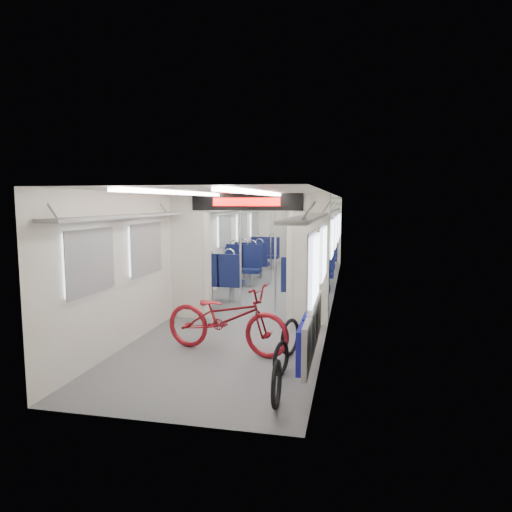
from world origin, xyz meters
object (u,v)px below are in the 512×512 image
Objects in this scene: bicycle at (226,318)px; seat_bay_far_right at (320,257)px; stanchion_near_left at (241,252)px; bike_hoop_c at (290,339)px; bike_hoop_b at (281,360)px; seat_bay_near_left at (232,269)px; flip_bench at (311,328)px; seat_bay_near_right at (310,273)px; bike_hoop_a at (276,386)px; stanchion_far_left at (271,241)px; seat_bay_far_left at (259,255)px; stanchion_near_right at (275,253)px; stanchion_far_right at (294,241)px.

seat_bay_far_right reaches higher than bicycle.
bicycle is 0.83× the size of stanchion_near_left.
bike_hoop_c is at bearing -76.25° from bicycle.
seat_bay_near_left is at bearing 111.48° from bike_hoop_b.
bicycle is 1.38m from flip_bench.
bicycle is 4.01m from seat_bay_near_right.
seat_bay_near_right is at bearing -1.11° from bicycle.
seat_bay_far_right is at bearing 91.05° from bike_hoop_a.
stanchion_near_left is 2.76m from stanchion_far_left.
bicycle is at bearing 155.93° from flip_bench.
bike_hoop_a is 0.23× the size of seat_bay_far_left.
bike_hoop_a is 1.17× the size of bike_hoop_b.
seat_bay_far_right is (1.87, -0.19, -0.01)m from seat_bay_far_left.
stanchion_near_right is at bearing -97.12° from seat_bay_far_right.
seat_bay_near_left is at bearing 111.15° from stanchion_near_left.
bicycle is 0.89× the size of seat_bay_far_right.
stanchion_near_left is (-1.29, -4.43, 0.60)m from seat_bay_far_right.
seat_bay_near_right is at bearing 95.33° from flip_bench.
bike_hoop_b is 3.81m from stanchion_near_left.
bike_hoop_c is at bearing 92.81° from bike_hoop_a.
seat_bay_near_right is 1.05× the size of seat_bay_far_left.
stanchion_near_left reaches higher than bike_hoop_c.
seat_bay_far_right is (-0.16, 8.76, 0.32)m from bike_hoop_a.
seat_bay_near_right reaches higher than seat_bay_far_right.
bicycle is 3.61× the size of bike_hoop_c.
seat_bay_far_right is 0.93× the size of stanchion_near_left.
stanchion_near_right is at bearing 104.23° from bike_hoop_c.
flip_bench is 4.88× the size of bike_hoop_b.
stanchion_near_right is (-0.64, 3.32, 0.95)m from bike_hoop_b.
seat_bay_near_right is (-0.08, 3.88, 0.34)m from bike_hoop_c.
seat_bay_far_left is (-1.87, 3.40, -0.01)m from seat_bay_near_right.
stanchion_far_left is (-1.25, 5.42, 0.91)m from bike_hoop_c.
seat_bay_near_left is 1.01× the size of stanchion_far_right.
bike_hoop_c is at bearing -89.36° from seat_bay_far_right.
seat_bay_far_right is (0.84, 7.13, 0.05)m from bicycle.
bike_hoop_a is at bearing -71.44° from stanchion_near_left.
flip_bench reaches higher than bike_hoop_b.
stanchion_far_left is at bearing 101.85° from stanchion_near_right.
stanchion_near_left is (-0.46, 2.70, 0.65)m from bicycle.
flip_bench is 1.15m from bike_hoop_a.
stanchion_far_left is (-0.60, 2.87, 0.00)m from stanchion_near_right.
seat_bay_near_right is 3.21m from seat_bay_far_right.
bike_hoop_b is at bearing -79.17° from stanchion_near_right.
bike_hoop_a is 9.18m from seat_bay_far_left.
stanchion_near_left is at bearing 171.40° from stanchion_near_right.
bike_hoop_a is at bearing -77.22° from seat_bay_far_left.
bike_hoop_b is 8.29m from seat_bay_far_left.
stanchion_far_right is (0.62, -0.01, 0.00)m from stanchion_far_left.
stanchion_far_left is (-1.33, 7.09, 0.92)m from bike_hoop_a.
stanchion_near_left is at bearing -92.54° from stanchion_far_left.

